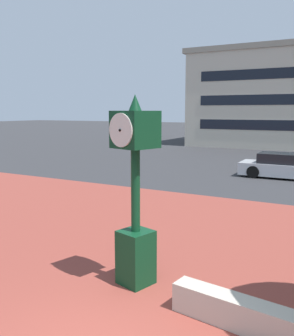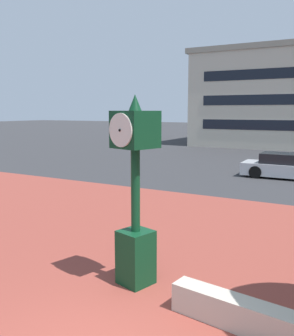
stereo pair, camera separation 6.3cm
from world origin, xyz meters
name	(u,v)px [view 2 (the right image)]	position (x,y,z in m)	size (l,w,h in m)	color
plaza_brick_paving	(192,275)	(0.00, 3.28, 0.00)	(44.00, 14.56, 0.01)	brown
planter_wall	(266,323)	(1.83, 1.77, 0.25)	(3.20, 0.40, 0.50)	#ADA393
street_clock	(136,194)	(-0.86, 2.40, 1.85)	(0.87, 0.91, 3.77)	#0C381E
car_street_mid	(284,167)	(-0.37, 16.45, 0.57)	(4.22, 1.85, 1.28)	#B7BABF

